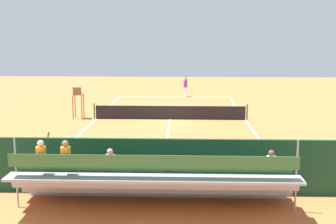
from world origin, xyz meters
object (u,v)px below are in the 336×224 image
Objects in this scene: tennis_player at (185,85)px; line_judge at (47,156)px; tennis_net at (170,112)px; tennis_racket at (177,97)px; umpire_chair at (78,99)px; courtside_bench at (241,173)px; tennis_ball_near at (207,99)px; equipment_bag at (188,183)px; bleacher_stand at (148,180)px.

tennis_player is 24.64m from line_judge.
tennis_net is 11.24m from tennis_player.
tennis_net is at bearing 88.68° from tennis_racket.
courtside_bench is at bearing 124.64° from umpire_chair.
tennis_racket is 8.20× the size of tennis_ball_near.
umpire_chair reaches higher than equipment_bag.
line_judge is at bearing 71.49° from tennis_net.
courtside_bench is 27.27× the size of tennis_ball_near.
bleacher_stand reaches higher than tennis_ball_near.
equipment_bag is 1.66× the size of tennis_racket.
tennis_ball_near is at bearing 152.50° from tennis_racket.
bleacher_stand is 24.79m from tennis_ball_near.
tennis_player is 29.18× the size of tennis_ball_near.
bleacher_stand is 26.55m from tennis_player.
tennis_racket is (2.78, -23.87, -0.54)m from courtside_bench.
umpire_chair is 1.11× the size of line_judge.
umpire_chair is 3.95× the size of tennis_racket.
tennis_net reaches higher than tennis_ball_near.
courtside_bench is 0.93× the size of line_judge.
line_judge is (4.09, -2.47, 0.08)m from bleacher_stand.
tennis_player is 3.56× the size of tennis_racket.
tennis_racket is (0.78, 0.58, -1.00)m from tennis_player.
tennis_net is at bearing 84.74° from tennis_player.
equipment_bag is at bearing 92.04° from tennis_racket.
bleacher_stand reaches higher than equipment_bag.
umpire_chair is 13.10m from line_judge.
tennis_ball_near is at bearing -94.48° from equipment_bag.
umpire_chair is 12.40m from tennis_racket.
tennis_racket is at bearing -83.35° from courtside_bench.
line_judge is at bearing -5.58° from equipment_bag.
tennis_ball_near is (-3.09, -24.58, -0.90)m from bleacher_stand.
tennis_net is 156.06× the size of tennis_ball_near.
tennis_net is at bearing -77.15° from courtside_bench.
tennis_net is 11.44× the size of equipment_bag.
umpire_chair reaches higher than tennis_net.
courtside_bench is at bearing 90.40° from tennis_ball_near.
tennis_ball_near is at bearing -107.28° from tennis_net.
bleacher_stand is 4.23× the size of umpire_chair.
tennis_player is (-7.23, -11.09, -0.30)m from umpire_chair.
umpire_chair is 1.19× the size of courtside_bench.
bleacher_stand is 4.78m from line_judge.
umpire_chair reaches higher than line_judge.
courtside_bench is 24.54m from tennis_player.
tennis_player reaches higher than equipment_bag.
tennis_net is 10.61m from tennis_racket.
courtside_bench is 22.51m from tennis_ball_near.
umpire_chair is 32.42× the size of tennis_ball_near.
bleacher_stand reaches higher than tennis_racket.
umpire_chair is (6.20, -0.09, 0.81)m from tennis_net.
bleacher_stand is at bearing 55.91° from equipment_bag.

